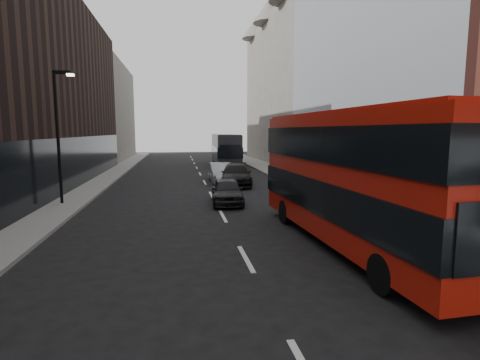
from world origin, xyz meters
name	(u,v)px	position (x,y,z in m)	size (l,w,h in m)	color
sidewalk_right	(300,181)	(7.50, 25.00, 0.07)	(3.00, 80.00, 0.15)	slate
sidewalk_left	(95,186)	(-8.00, 25.00, 0.07)	(2.00, 80.00, 0.15)	slate
building_modern_block	(379,43)	(11.47, 21.00, 9.90)	(5.03, 22.00, 20.00)	#AEB4B9
building_victorian	(283,87)	(11.38, 44.00, 9.66)	(6.50, 24.00, 21.00)	#656059
building_left_mid	(59,94)	(-11.50, 30.00, 7.00)	(5.00, 24.00, 14.00)	black
building_left_far	(108,113)	(-11.50, 52.00, 6.50)	(5.00, 20.00, 13.00)	#656059
street_lamp	(59,128)	(-8.22, 18.00, 4.18)	(1.06, 0.22, 7.00)	black
red_bus	(354,173)	(3.86, 8.58, 2.59)	(3.25, 11.68, 4.67)	#AC160A
grey_bus	(225,149)	(3.47, 40.11, 1.95)	(3.08, 11.39, 3.65)	black
car_a	(227,191)	(0.62, 17.17, 0.71)	(1.68, 4.18, 1.42)	black
car_b	(221,172)	(1.27, 26.00, 0.77)	(1.62, 4.66, 1.53)	#96999E
car_c	(236,175)	(2.21, 24.09, 0.78)	(2.19, 5.39, 1.57)	black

